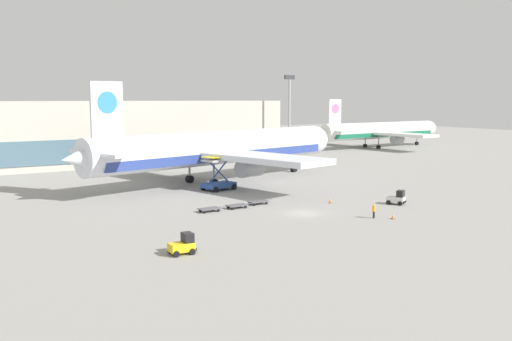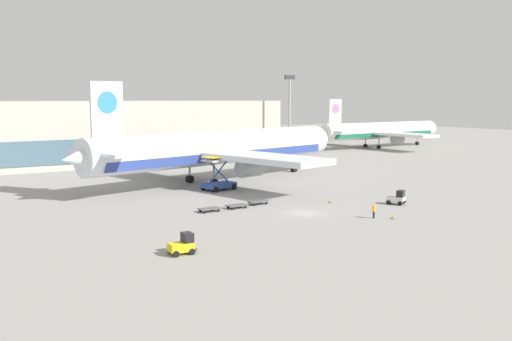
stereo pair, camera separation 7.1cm
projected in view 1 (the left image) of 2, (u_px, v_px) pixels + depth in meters
The scene contains 14 objects.
ground_plane at pixel (304, 213), 72.55m from camera, with size 400.00×400.00×0.00m, color gray.
terminal_building at pixel (91, 133), 126.02m from camera, with size 90.00×18.20×14.00m.
light_mast at pixel (289, 110), 136.85m from camera, with size 2.80×0.50×20.09m.
airplane_main at pixel (216, 149), 98.37m from camera, with size 57.30×48.59×17.00m.
airplane_distant at pixel (379, 131), 169.00m from camera, with size 48.85×40.57×14.29m.
scissor_lift_loader at pixel (219, 177), 90.94m from camera, with size 5.73×4.33×5.40m.
baggage_tug_foreground at pixel (397, 198), 78.57m from camera, with size 2.47×2.81×2.00m.
baggage_tug_mid at pixel (183, 245), 53.46m from camera, with size 2.50×1.71×2.00m.
baggage_dolly_lead at pixel (209, 209), 73.55m from camera, with size 3.72×1.57×0.48m.
baggage_dolly_second at pixel (237, 205), 75.87m from camera, with size 3.72×1.57×0.48m.
baggage_dolly_third at pixel (258, 202), 78.70m from camera, with size 3.72×1.57×0.48m.
ground_crew_near at pixel (374, 210), 69.49m from camera, with size 0.56×0.29×1.75m.
traffic_cone_near at pixel (393, 216), 69.16m from camera, with size 0.40×0.40×0.68m.
traffic_cone_far at pixel (330, 200), 79.73m from camera, with size 0.40×0.40×0.75m.
Camera 1 is at (-43.79, -56.59, 14.52)m, focal length 40.00 mm.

